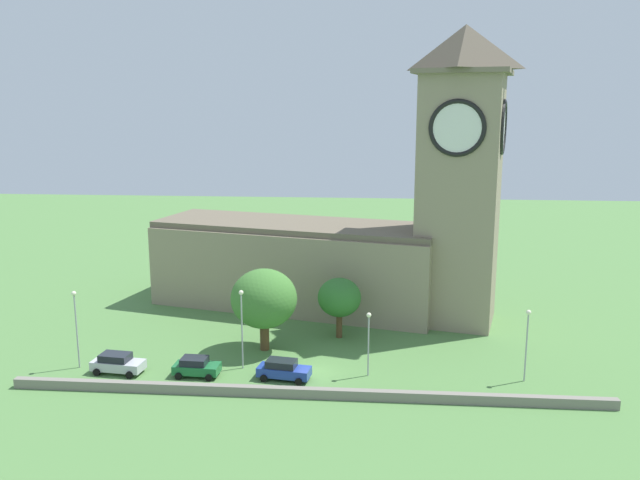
{
  "coord_description": "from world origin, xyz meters",
  "views": [
    {
      "loc": [
        5.37,
        -55.83,
        24.0
      ],
      "look_at": [
        0.12,
        7.37,
        10.86
      ],
      "focal_mm": 36.63,
      "sensor_mm": 36.0,
      "label": 1
    }
  ],
  "objects": [
    {
      "name": "ground_plane",
      "position": [
        0.0,
        15.0,
        0.0
      ],
      "size": [
        200.0,
        200.0,
        0.0
      ],
      "primitive_type": "plane",
      "color": "#517F42"
    },
    {
      "name": "church",
      "position": [
        3.09,
        18.89,
        9.33
      ],
      "size": [
        42.21,
        20.05,
        32.25
      ],
      "color": "gray",
      "rests_on": "ground"
    },
    {
      "name": "quay_barrier",
      "position": [
        0.0,
        -5.35,
        0.43
      ],
      "size": [
        50.65,
        0.7,
        0.86
      ],
      "primitive_type": "cube",
      "color": "gray",
      "rests_on": "ground"
    },
    {
      "name": "car_silver",
      "position": [
        -17.7,
        -1.57,
        0.92
      ],
      "size": [
        4.91,
        2.72,
        1.81
      ],
      "color": "silver",
      "rests_on": "ground"
    },
    {
      "name": "car_green",
      "position": [
        -10.34,
        -1.67,
        0.87
      ],
      "size": [
        4.18,
        2.41,
        1.73
      ],
      "color": "#1E6B38",
      "rests_on": "ground"
    },
    {
      "name": "car_blue",
      "position": [
        -2.39,
        -1.75,
        0.91
      ],
      "size": [
        4.92,
        2.72,
        1.79
      ],
      "color": "#233D9E",
      "rests_on": "ground"
    },
    {
      "name": "streetlamp_west_end",
      "position": [
        -21.73,
        -0.72,
        4.9
      ],
      "size": [
        0.44,
        0.44,
        7.4
      ],
      "color": "#9EA0A5",
      "rests_on": "ground"
    },
    {
      "name": "streetlamp_west_mid",
      "position": [
        -6.5,
        0.4,
        4.97
      ],
      "size": [
        0.44,
        0.44,
        7.52
      ],
      "color": "#9EA0A5",
      "rests_on": "ground"
    },
    {
      "name": "streetlamp_central",
      "position": [
        5.12,
        -0.37,
        4.07
      ],
      "size": [
        0.44,
        0.44,
        5.96
      ],
      "color": "#9EA0A5",
      "rests_on": "ground"
    },
    {
      "name": "streetlamp_east_mid",
      "position": [
        18.95,
        -0.4,
        4.44
      ],
      "size": [
        0.44,
        0.44,
        6.59
      ],
      "color": "#9EA0A5",
      "rests_on": "ground"
    },
    {
      "name": "tree_by_tower",
      "position": [
        1.98,
        9.4,
        4.33
      ],
      "size": [
        4.53,
        4.53,
        6.4
      ],
      "color": "brown",
      "rests_on": "ground"
    },
    {
      "name": "tree_riverside_west",
      "position": [
        -5.25,
        5.25,
        5.28
      ],
      "size": [
        6.56,
        6.56,
        8.27
      ],
      "color": "brown",
      "rests_on": "ground"
    }
  ]
}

